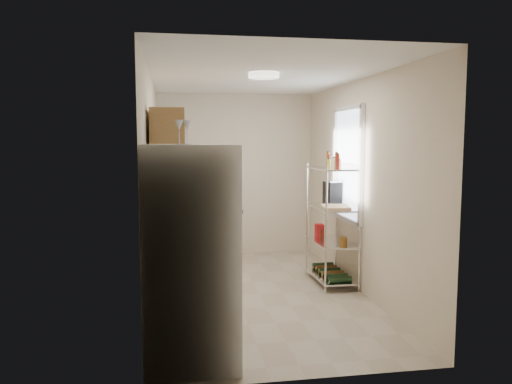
{
  "coord_description": "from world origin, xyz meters",
  "views": [
    {
      "loc": [
        -1.0,
        -5.81,
        1.87
      ],
      "look_at": [
        0.0,
        0.25,
        1.22
      ],
      "focal_mm": 35.0,
      "sensor_mm": 36.0,
      "label": 1
    }
  ],
  "objects_px": {
    "rice_cooker": "(176,212)",
    "frying_pan_large": "(178,211)",
    "espresso_machine": "(332,192)",
    "refrigerator": "(191,255)",
    "cutting_board": "(336,207)"
  },
  "relations": [
    {
      "from": "rice_cooker",
      "to": "frying_pan_large",
      "type": "bearing_deg",
      "value": 88.08
    },
    {
      "from": "rice_cooker",
      "to": "espresso_machine",
      "type": "xyz_separation_m",
      "value": [
        2.09,
        0.45,
        0.16
      ]
    },
    {
      "from": "rice_cooker",
      "to": "espresso_machine",
      "type": "distance_m",
      "value": 2.14
    },
    {
      "from": "refrigerator",
      "to": "espresso_machine",
      "type": "xyz_separation_m",
      "value": [
        1.99,
        2.35,
        0.25
      ]
    },
    {
      "from": "refrigerator",
      "to": "frying_pan_large",
      "type": "bearing_deg",
      "value": 91.96
    },
    {
      "from": "refrigerator",
      "to": "espresso_machine",
      "type": "relative_size",
      "value": 5.89
    },
    {
      "from": "cutting_board",
      "to": "espresso_machine",
      "type": "relative_size",
      "value": 1.37
    },
    {
      "from": "refrigerator",
      "to": "espresso_machine",
      "type": "distance_m",
      "value": 3.09
    },
    {
      "from": "frying_pan_large",
      "to": "espresso_machine",
      "type": "height_order",
      "value": "espresso_machine"
    },
    {
      "from": "rice_cooker",
      "to": "cutting_board",
      "type": "relative_size",
      "value": 0.63
    },
    {
      "from": "rice_cooker",
      "to": "refrigerator",
      "type": "bearing_deg",
      "value": -86.82
    },
    {
      "from": "refrigerator",
      "to": "cutting_board",
      "type": "xyz_separation_m",
      "value": [
        1.87,
        1.86,
        0.11
      ]
    },
    {
      "from": "frying_pan_large",
      "to": "espresso_machine",
      "type": "xyz_separation_m",
      "value": [
        2.07,
        -0.15,
        0.24
      ]
    },
    {
      "from": "refrigerator",
      "to": "cutting_board",
      "type": "distance_m",
      "value": 2.64
    },
    {
      "from": "rice_cooker",
      "to": "cutting_board",
      "type": "bearing_deg",
      "value": -1.3
    }
  ]
}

